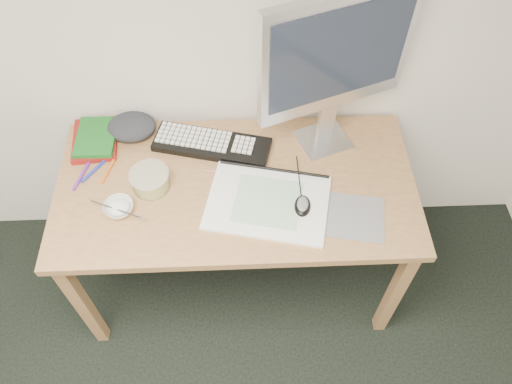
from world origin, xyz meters
TOP-DOWN VIEW (x-y plane):
  - desk at (0.30, 1.43)m, footprint 1.40×0.70m
  - mousepad at (0.74, 1.26)m, footprint 0.26×0.24m
  - sketchpad at (0.42, 1.33)m, footprint 0.51×0.41m
  - keyboard at (0.21, 1.63)m, footprint 0.50×0.26m
  - monitor at (0.67, 1.65)m, footprint 0.56×0.24m
  - mouse at (0.55, 1.31)m, footprint 0.07×0.11m
  - rice_bowl at (-0.13, 1.32)m, footprint 0.13×0.13m
  - chopsticks at (-0.14, 1.30)m, footprint 0.21×0.11m
  - fruit_tub at (-0.02, 1.44)m, footprint 0.19×0.19m
  - book_red at (-0.27, 1.68)m, footprint 0.20×0.25m
  - book_green at (-0.26, 1.67)m, footprint 0.16×0.22m
  - cloth_lump at (-0.13, 1.72)m, footprint 0.20×0.18m
  - pencil_pink at (0.27, 1.49)m, footprint 0.18×0.03m
  - pencil_tan at (0.36, 1.50)m, footprint 0.16×0.07m
  - pencil_black at (0.43, 1.46)m, footprint 0.19×0.06m
  - marker_blue at (-0.26, 1.52)m, footprint 0.09×0.12m
  - marker_orange at (-0.20, 1.52)m, footprint 0.05×0.14m
  - marker_purple at (-0.30, 1.49)m, footprint 0.05×0.14m

SIDE VIEW (x-z plane):
  - desk at x=0.30m, z-range 0.29..1.04m
  - mousepad at x=0.74m, z-range 0.75..0.75m
  - pencil_tan at x=0.36m, z-range 0.75..0.76m
  - pencil_pink at x=0.27m, z-range 0.75..0.76m
  - pencil_black at x=0.43m, z-range 0.75..0.76m
  - marker_blue at x=-0.26m, z-range 0.75..0.76m
  - sketchpad at x=0.42m, z-range 0.75..0.76m
  - marker_orange at x=-0.20m, z-range 0.75..0.76m
  - marker_purple at x=-0.30m, z-range 0.75..0.76m
  - book_red at x=-0.27m, z-range 0.75..0.77m
  - keyboard at x=0.21m, z-range 0.75..0.78m
  - rice_bowl at x=-0.13m, z-range 0.75..0.79m
  - mouse at x=0.55m, z-range 0.76..0.80m
  - book_green at x=-0.26m, z-range 0.77..0.79m
  - cloth_lump at x=-0.13m, z-range 0.75..0.82m
  - fruit_tub at x=-0.02m, z-range 0.75..0.82m
  - chopsticks at x=-0.14m, z-range 0.78..0.80m
  - monitor at x=0.67m, z-range 0.83..1.51m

